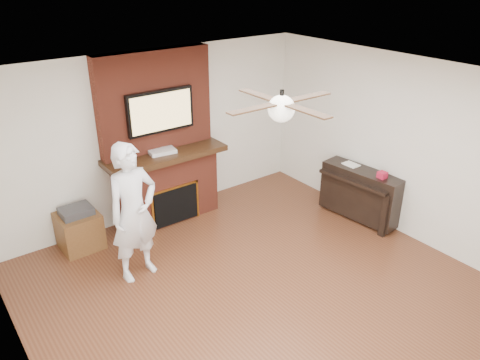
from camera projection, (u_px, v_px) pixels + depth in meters
room_shell at (277, 208)px, 4.87m from camera, size 5.36×5.86×2.86m
fireplace at (163, 156)px, 6.82m from camera, size 1.78×0.64×2.50m
tv at (161, 111)px, 6.50m from camera, size 1.00×0.08×0.60m
ceiling_fan at (281, 108)px, 4.40m from camera, size 1.21×1.21×0.31m
person at (134, 213)px, 5.54m from camera, size 0.69×0.51×1.75m
side_table at (79, 229)px, 6.34m from camera, size 0.54×0.54×0.61m
piano at (360, 193)px, 6.99m from camera, size 0.58×1.26×0.89m
cable_box at (162, 151)px, 6.68m from camera, size 0.40×0.26×0.05m
candle_orange at (160, 221)px, 6.97m from camera, size 0.07×0.07×0.12m
candle_green at (173, 218)px, 7.08m from camera, size 0.08×0.08×0.09m
candle_cream at (178, 218)px, 7.08m from camera, size 0.08×0.08×0.10m
candle_blue at (182, 214)px, 7.19m from camera, size 0.06×0.06×0.09m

